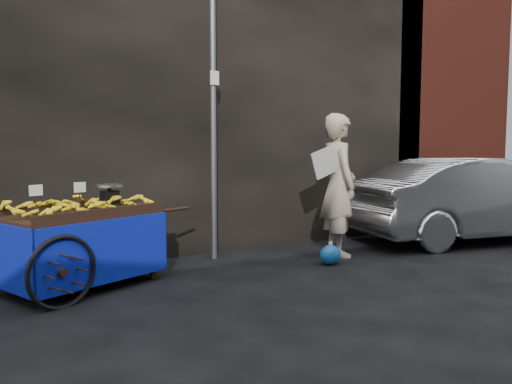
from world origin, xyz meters
TOP-DOWN VIEW (x-y plane):
  - ground at (0.00, 0.00)m, footprint 80.00×80.00m
  - building_wall at (0.39, 2.60)m, footprint 13.50×2.00m
  - street_pole at (0.30, 1.30)m, footprint 0.12×0.10m
  - banana_cart at (-1.58, 0.74)m, footprint 2.32×1.69m
  - vendor at (1.87, 0.62)m, footprint 0.87×0.81m
  - plastic_bag at (1.43, 0.22)m, footprint 0.28×0.23m
  - parked_car at (4.50, 0.40)m, footprint 4.26×2.21m

SIDE VIEW (x-z plane):
  - ground at x=0.00m, z-range 0.00..0.00m
  - plastic_bag at x=1.43m, z-range 0.00..0.26m
  - parked_car at x=4.50m, z-range 0.00..1.34m
  - banana_cart at x=-1.58m, z-range 0.14..1.29m
  - vendor at x=1.87m, z-range 0.00..1.96m
  - street_pole at x=0.30m, z-range 0.01..4.01m
  - building_wall at x=0.39m, z-range 0.00..5.00m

